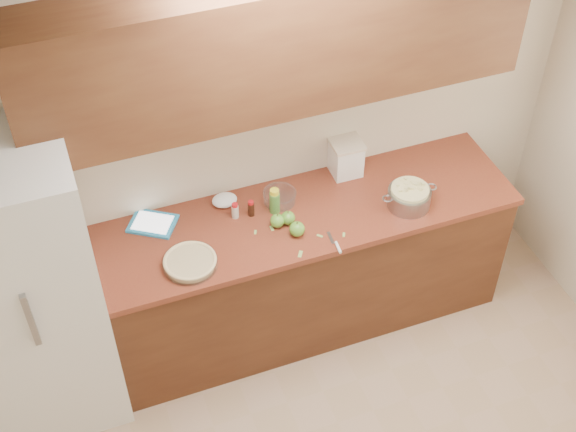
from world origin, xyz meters
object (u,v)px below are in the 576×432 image
object	(u,v)px
pie	(190,262)
colander	(409,197)
tablet	(153,223)
flour_canister	(346,157)

from	to	relation	value
pie	colander	distance (m)	1.29
pie	tablet	world-z (taller)	pie
pie	colander	xyz separation A→B (m)	(1.29, 0.02, 0.04)
flour_canister	tablet	size ratio (longest dim) A/B	0.72
colander	tablet	xyz separation A→B (m)	(-1.40, 0.35, -0.05)
colander	flour_canister	xyz separation A→B (m)	(-0.22, 0.39, 0.05)
pie	flour_canister	bearing A→B (deg)	21.04
pie	colander	world-z (taller)	colander
flour_canister	tablet	distance (m)	1.18
pie	flour_canister	distance (m)	1.14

